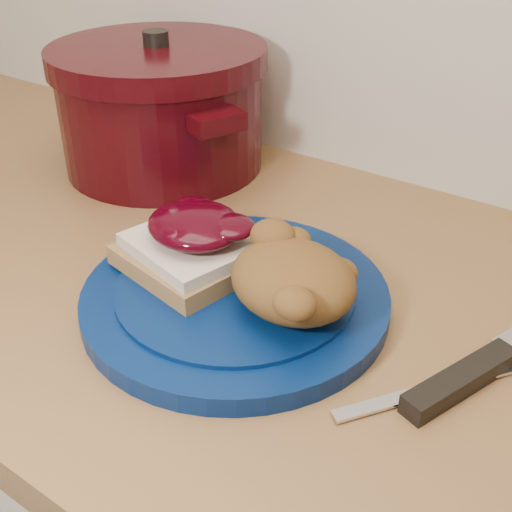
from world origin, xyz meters
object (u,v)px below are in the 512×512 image
Objects in this scene: plate at (235,298)px; pepper_grinder at (187,106)px; chef_knife at (495,360)px; dutch_oven at (161,107)px; butter_knife at (426,391)px.

plate is 2.23× the size of pepper_grinder.
dutch_oven is at bearing 92.63° from chef_knife.
butter_knife is (-0.03, -0.06, -0.01)m from chef_knife.
plate is at bearing 122.33° from butter_knife.
plate is 0.94× the size of chef_knife.
pepper_grinder is (-0.48, 0.28, 0.06)m from butter_knife.
chef_knife is 1.89× the size of butter_knife.
plate is at bearing -37.16° from dutch_oven.
dutch_oven reaches higher than chef_knife.
dutch_oven is (-0.48, 0.22, 0.08)m from butter_knife.
butter_knife is 0.56m from pepper_grinder.
butter_knife is (0.20, -0.01, -0.01)m from plate.
plate reaches higher than chef_knife.
chef_knife is at bearing 13.18° from plate.
chef_knife is at bearing -17.18° from dutch_oven.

